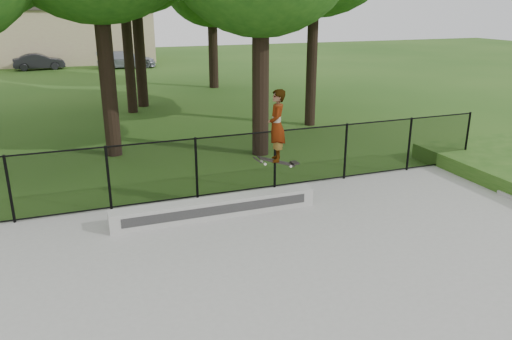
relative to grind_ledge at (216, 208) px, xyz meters
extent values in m
cube|color=#B3B3AE|center=(0.00, 0.00, 0.00)|extent=(4.52, 0.40, 0.41)
imported|color=black|center=(-4.53, 29.13, 0.29)|extent=(3.16, 1.42, 1.12)
imported|color=#9699AA|center=(1.37, 28.07, 0.33)|extent=(3.88, 1.89, 1.20)
cube|color=black|center=(1.33, -0.22, 0.98)|extent=(0.81, 0.23, 0.28)
imported|color=#C2C7FF|center=(1.33, -0.22, 1.77)|extent=(0.55, 0.66, 1.54)
cylinder|color=black|center=(-4.11, 1.20, 0.55)|extent=(0.06, 0.06, 1.50)
cylinder|color=black|center=(-2.11, 1.20, 0.55)|extent=(0.06, 0.06, 1.50)
cylinder|color=black|center=(-0.11, 1.20, 0.55)|extent=(0.06, 0.06, 1.50)
cylinder|color=black|center=(1.89, 1.20, 0.55)|extent=(0.06, 0.06, 1.50)
cylinder|color=black|center=(3.89, 1.20, 0.55)|extent=(0.06, 0.06, 1.50)
cylinder|color=black|center=(5.89, 1.20, 0.55)|extent=(0.06, 0.06, 1.50)
cylinder|color=black|center=(7.89, 1.20, 0.55)|extent=(0.06, 0.06, 1.50)
cylinder|color=black|center=(-0.11, 1.20, 1.27)|extent=(16.00, 0.04, 0.04)
cylinder|color=black|center=(-0.11, 1.20, -0.15)|extent=(16.00, 0.04, 0.04)
cube|color=black|center=(-0.11, 1.20, 0.55)|extent=(16.00, 0.01, 1.50)
cylinder|color=black|center=(-1.61, 5.80, 2.40)|extent=(0.44, 0.44, 5.32)
cylinder|color=black|center=(2.69, 4.30, 2.15)|extent=(0.44, 0.44, 4.82)
cylinder|color=black|center=(5.89, 7.30, 2.45)|extent=(0.44, 0.44, 5.43)
cylinder|color=black|center=(0.39, 13.30, 2.47)|extent=(0.44, 0.44, 5.48)
cylinder|color=black|center=(4.89, 17.30, 1.95)|extent=(0.44, 0.44, 4.43)
cylinder|color=black|center=(-0.24, 12.10, 2.56)|extent=(0.44, 0.44, 5.65)
cube|color=#C7BA8B|center=(-2.11, 33.30, 1.74)|extent=(12.00, 6.00, 4.00)
cube|color=#3F3833|center=(-2.11, 33.30, 3.89)|extent=(12.40, 6.40, 0.30)
camera|label=1|loc=(-2.69, -9.71, 4.24)|focal=35.00mm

